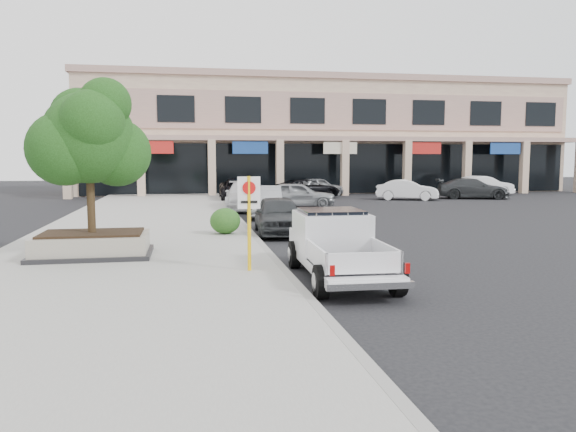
% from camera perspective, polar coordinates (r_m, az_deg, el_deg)
% --- Properties ---
extents(ground, '(120.00, 120.00, 0.00)m').
position_cam_1_polar(ground, '(14.94, 5.05, -5.23)').
color(ground, black).
rests_on(ground, ground).
extents(sidewalk, '(8.00, 52.00, 0.15)m').
position_cam_1_polar(sidewalk, '(20.38, -14.74, -2.18)').
color(sidewalk, gray).
rests_on(sidewalk, ground).
extents(curb, '(0.20, 52.00, 0.15)m').
position_cam_1_polar(curb, '(20.46, -3.63, -1.96)').
color(curb, gray).
rests_on(curb, ground).
extents(strip_mall, '(40.55, 12.43, 9.50)m').
position_cam_1_polar(strip_mall, '(49.54, 3.58, 8.12)').
color(strip_mall, tan).
rests_on(strip_mall, ground).
extents(planter, '(3.20, 2.20, 0.68)m').
position_cam_1_polar(planter, '(16.60, -19.24, -2.75)').
color(planter, black).
rests_on(planter, sidewalk).
extents(planter_tree, '(2.90, 2.55, 4.00)m').
position_cam_1_polar(planter_tree, '(16.56, -19.05, 7.44)').
color(planter_tree, black).
rests_on(planter_tree, planter).
extents(no_parking_sign, '(0.55, 0.09, 2.30)m').
position_cam_1_polar(no_parking_sign, '(13.58, -3.98, 0.61)').
color(no_parking_sign, yellow).
rests_on(no_parking_sign, sidewalk).
extents(hedge, '(1.10, 0.99, 0.93)m').
position_cam_1_polar(hedge, '(20.32, -6.40, -0.50)').
color(hedge, '#154918').
rests_on(hedge, sidewalk).
extents(pickup_truck, '(2.03, 5.16, 1.61)m').
position_cam_1_polar(pickup_truck, '(13.33, 5.29, -3.10)').
color(pickup_truck, white).
rests_on(pickup_truck, ground).
extents(curb_car_a, '(2.01, 4.36, 1.45)m').
position_cam_1_polar(curb_car_a, '(21.20, -0.98, 0.09)').
color(curb_car_a, '#2B2E30').
rests_on(curb_car_a, ground).
extents(curb_car_b, '(2.08, 4.70, 1.50)m').
position_cam_1_polar(curb_car_b, '(27.40, -2.37, 1.49)').
color(curb_car_b, '#9DA1A5').
rests_on(curb_car_b, ground).
extents(curb_car_c, '(2.67, 5.53, 1.55)m').
position_cam_1_polar(curb_car_c, '(31.17, -4.36, 2.07)').
color(curb_car_c, silver).
rests_on(curb_car_c, ground).
extents(curb_car_d, '(2.68, 5.53, 1.52)m').
position_cam_1_polar(curb_car_d, '(37.71, -4.99, 2.71)').
color(curb_car_d, black).
rests_on(curb_car_d, ground).
extents(lot_car_a, '(4.65, 2.60, 1.49)m').
position_cam_1_polar(lot_car_a, '(32.40, 1.00, 2.18)').
color(lot_car_a, gray).
rests_on(lot_car_a, ground).
extents(lot_car_b, '(4.41, 2.92, 1.37)m').
position_cam_1_polar(lot_car_b, '(39.09, 12.00, 2.62)').
color(lot_car_b, silver).
rests_on(lot_car_b, ground).
extents(lot_car_c, '(5.30, 3.35, 1.43)m').
position_cam_1_polar(lot_car_c, '(41.49, 18.25, 2.67)').
color(lot_car_c, '#2A2D2F').
rests_on(lot_car_c, ground).
extents(lot_car_d, '(5.22, 3.30, 1.34)m').
position_cam_1_polar(lot_car_d, '(39.99, 1.95, 2.80)').
color(lot_car_d, black).
rests_on(lot_car_d, ground).
extents(lot_car_e, '(4.49, 3.19, 1.42)m').
position_cam_1_polar(lot_car_e, '(41.94, 2.99, 2.99)').
color(lot_car_e, '#929499').
rests_on(lot_car_e, ground).
extents(lot_car_f, '(4.58, 1.76, 1.49)m').
position_cam_1_polar(lot_car_f, '(44.92, 19.19, 2.91)').
color(lot_car_f, white).
rests_on(lot_car_f, ground).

